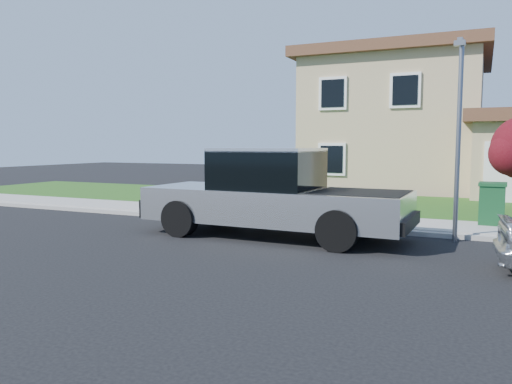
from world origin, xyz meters
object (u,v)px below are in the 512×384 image
pickup_truck (273,195)px  street_lamp (459,129)px  trash_bin (492,203)px  woman (267,196)px

pickup_truck → street_lamp: size_ratio=1.45×
trash_bin → street_lamp: street_lamp is taller
woman → trash_bin: (5.77, 1.87, -0.13)m
woman → street_lamp: (4.96, -0.35, 1.79)m
pickup_truck → trash_bin: size_ratio=6.01×
pickup_truck → trash_bin: bearing=35.0°
street_lamp → trash_bin: bearing=73.6°
woman → trash_bin: 6.07m
pickup_truck → street_lamp: (4.16, 1.09, 1.61)m
pickup_truck → trash_bin: 5.98m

